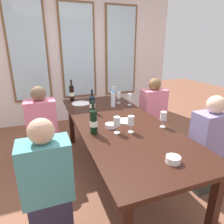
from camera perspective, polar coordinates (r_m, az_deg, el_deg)
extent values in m
plane|color=brown|center=(2.68, 1.67, -17.65)|extent=(12.00, 12.00, 0.00)
cube|color=silver|center=(4.33, -9.87, 16.69)|extent=(4.17, 0.06, 2.90)
cube|color=brown|center=(4.21, -23.02, 15.47)|extent=(0.72, 0.03, 1.88)
cube|color=silver|center=(4.19, -23.02, 15.47)|extent=(0.64, 0.01, 1.80)
cube|color=brown|center=(4.28, -9.75, 16.68)|extent=(0.72, 0.03, 1.88)
cube|color=silver|center=(4.27, -9.71, 16.67)|extent=(0.64, 0.01, 1.80)
cube|color=brown|center=(4.56, 2.57, 17.03)|extent=(0.72, 0.03, 1.88)
cube|color=silver|center=(4.55, 2.65, 17.02)|extent=(0.64, 0.01, 1.80)
cube|color=black|center=(2.33, 1.84, -3.23)|extent=(0.97, 2.39, 0.04)
cube|color=black|center=(1.95, 27.34, -23.24)|extent=(0.07, 0.07, 0.70)
cube|color=black|center=(3.36, -11.60, -3.28)|extent=(0.07, 0.07, 0.70)
cube|color=black|center=(3.55, 0.94, -1.68)|extent=(0.07, 0.07, 0.70)
cylinder|color=white|center=(2.33, 3.91, -2.59)|extent=(0.20, 0.20, 0.01)
cylinder|color=white|center=(3.05, -9.05, 2.45)|extent=(0.27, 0.27, 0.01)
cylinder|color=black|center=(1.98, -5.33, -2.99)|extent=(0.07, 0.08, 0.24)
cone|color=black|center=(1.94, -5.44, 0.62)|extent=(0.07, 0.08, 0.02)
cylinder|color=black|center=(1.92, -5.49, 2.02)|extent=(0.03, 0.03, 0.08)
cylinder|color=white|center=(1.99, -5.32, -3.31)|extent=(0.08, 0.08, 0.06)
cylinder|color=black|center=(3.23, -11.54, 5.30)|extent=(0.07, 0.08, 0.24)
cone|color=black|center=(3.20, -11.69, 7.57)|extent=(0.07, 0.08, 0.02)
cylinder|color=black|center=(3.19, -11.75, 8.44)|extent=(0.03, 0.03, 0.08)
cylinder|color=white|center=(3.23, -11.52, 5.10)|extent=(0.08, 0.08, 0.06)
cylinder|color=black|center=(2.61, -5.72, 2.08)|extent=(0.08, 0.07, 0.21)
cone|color=black|center=(2.58, -5.80, 4.56)|extent=(0.08, 0.07, 0.02)
cylinder|color=black|center=(2.57, -5.84, 5.63)|extent=(0.03, 0.03, 0.08)
cylinder|color=white|center=(2.62, -5.71, 1.87)|extent=(0.08, 0.08, 0.06)
cylinder|color=white|center=(2.14, -0.42, -3.96)|extent=(0.12, 0.12, 0.05)
cylinder|color=white|center=(1.62, 17.24, -12.96)|extent=(0.11, 0.11, 0.05)
cylinder|color=white|center=(2.83, 0.31, 3.63)|extent=(0.06, 0.06, 0.22)
cylinder|color=blue|center=(2.80, 0.31, 6.00)|extent=(0.04, 0.04, 0.02)
cylinder|color=white|center=(2.96, 5.04, 2.07)|extent=(0.06, 0.06, 0.00)
cylinder|color=white|center=(2.95, 5.07, 2.81)|extent=(0.01, 0.01, 0.07)
cylinder|color=white|center=(2.93, 5.11, 4.40)|extent=(0.07, 0.07, 0.09)
cylinder|color=#590C19|center=(2.94, 5.10, 3.91)|extent=(0.06, 0.06, 0.04)
cylinder|color=white|center=(2.03, 1.39, -5.98)|extent=(0.06, 0.06, 0.00)
cylinder|color=white|center=(2.01, 1.40, -4.95)|extent=(0.01, 0.01, 0.07)
cylinder|color=white|center=(1.98, 1.41, -2.70)|extent=(0.07, 0.07, 0.09)
cylinder|color=white|center=(3.44, 0.47, 4.51)|extent=(0.06, 0.06, 0.00)
cylinder|color=white|center=(3.43, 0.48, 5.15)|extent=(0.01, 0.01, 0.07)
cylinder|color=white|center=(3.41, 0.48, 6.54)|extent=(0.07, 0.07, 0.09)
cylinder|color=#590C19|center=(3.42, 0.48, 6.05)|extent=(0.06, 0.06, 0.03)
cylinder|color=white|center=(2.24, 14.36, -4.12)|extent=(0.06, 0.06, 0.00)
cylinder|color=white|center=(2.23, 14.44, -3.18)|extent=(0.01, 0.01, 0.07)
cylinder|color=white|center=(2.20, 14.62, -1.12)|extent=(0.07, 0.07, 0.09)
cylinder|color=white|center=(2.06, 5.38, -5.71)|extent=(0.06, 0.06, 0.00)
cylinder|color=white|center=(2.04, 5.42, -4.70)|extent=(0.01, 0.01, 0.07)
cylinder|color=white|center=(2.01, 5.49, -2.47)|extent=(0.07, 0.07, 0.09)
cylinder|color=white|center=(3.06, 1.91, 2.68)|extent=(0.06, 0.06, 0.00)
cylinder|color=white|center=(3.05, 1.92, 3.39)|extent=(0.01, 0.01, 0.07)
cylinder|color=white|center=(3.03, 1.94, 4.94)|extent=(0.07, 0.07, 0.09)
cube|color=#2B213E|center=(2.91, -18.71, -10.32)|extent=(0.32, 0.24, 0.45)
cube|color=pink|center=(2.72, -19.72, -1.70)|extent=(0.38, 0.24, 0.48)
sphere|color=brown|center=(2.63, -20.50, 4.95)|extent=(0.19, 0.19, 0.19)
cube|color=#242442|center=(3.37, 11.32, -5.49)|extent=(0.32, 0.24, 0.45)
cube|color=pink|center=(3.21, 11.84, 2.09)|extent=(0.38, 0.24, 0.48)
sphere|color=brown|center=(3.13, 12.24, 7.80)|extent=(0.19, 0.19, 0.19)
cube|color=#2D283E|center=(1.94, -16.90, -27.17)|extent=(0.32, 0.24, 0.45)
cube|color=teal|center=(1.64, -18.49, -15.70)|extent=(0.38, 0.24, 0.48)
sphere|color=tan|center=(1.49, -19.78, -5.24)|extent=(0.19, 0.19, 0.19)
cube|color=#30322B|center=(2.59, 25.10, -15.06)|extent=(0.32, 0.24, 0.45)
cube|color=#8478AE|center=(2.38, 26.65, -5.63)|extent=(0.38, 0.24, 0.48)
sphere|color=beige|center=(2.27, 27.84, 1.89)|extent=(0.19, 0.19, 0.19)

